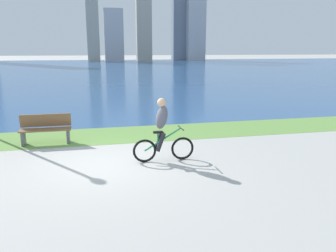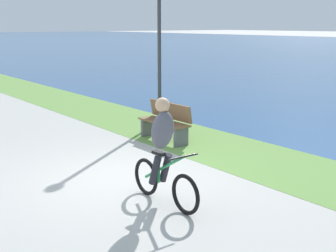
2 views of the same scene
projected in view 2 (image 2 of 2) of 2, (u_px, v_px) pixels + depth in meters
The scene contains 5 objects.
ground_plane at pixel (116, 179), 8.25m from camera, with size 300.00×300.00×0.00m, color #B2AFA8.
grass_strip_bayside at pixel (235, 152), 10.01m from camera, with size 120.00×2.30×0.01m, color #6B9947.
cyclist_lead at pixel (163, 151), 6.98m from camera, with size 1.60×0.52×1.64m.
bench_near_path at pixel (166, 122), 10.93m from camera, with size 1.50×0.47×0.90m.
lamppost_tall at pixel (159, 23), 12.51m from camera, with size 0.28×0.28×4.19m.
Camera 2 is at (6.80, -4.03, 2.70)m, focal length 49.65 mm.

